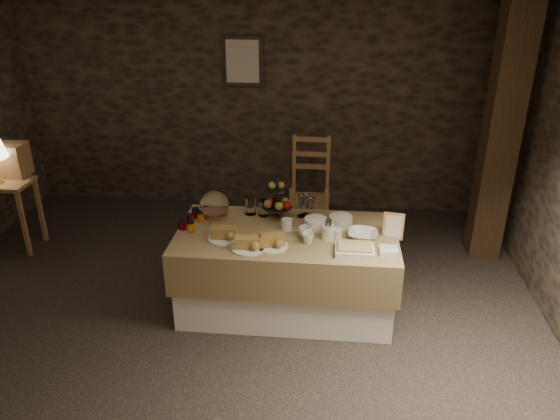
# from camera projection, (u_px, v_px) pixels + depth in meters

# --- Properties ---
(ground_plane) EXTENTS (5.50, 5.00, 0.01)m
(ground_plane) POSITION_uv_depth(u_px,v_px,m) (220.00, 323.00, 4.59)
(ground_plane) COLOR black
(ground_plane) RESTS_ON ground
(room_shell) EXTENTS (5.52, 5.02, 2.60)m
(room_shell) POSITION_uv_depth(u_px,v_px,m) (210.00, 146.00, 3.94)
(room_shell) COLOR black
(room_shell) RESTS_ON ground
(buffet_table) EXTENTS (1.83, 0.97, 0.72)m
(buffet_table) POSITION_uv_depth(u_px,v_px,m) (286.00, 265.00, 4.65)
(buffet_table) COLOR white
(buffet_table) RESTS_ON ground_plane
(wine_rack) EXTENTS (0.42, 0.26, 0.34)m
(wine_rack) POSITION_uv_depth(u_px,v_px,m) (6.00, 159.00, 5.60)
(wine_rack) COLOR olive
(wine_rack) RESTS_ON console_table
(chair) EXTENTS (0.46, 0.44, 0.76)m
(chair) POSITION_uv_depth(u_px,v_px,m) (310.00, 184.00, 6.27)
(chair) COLOR olive
(chair) RESTS_ON ground_plane
(timber_column) EXTENTS (0.30, 0.30, 2.60)m
(timber_column) POSITION_uv_depth(u_px,v_px,m) (501.00, 132.00, 5.17)
(timber_column) COLOR black
(timber_column) RESTS_ON ground_plane
(framed_picture) EXTENTS (0.45, 0.04, 0.55)m
(framed_picture) POSITION_uv_depth(u_px,v_px,m) (243.00, 61.00, 6.10)
(framed_picture) COLOR #2D2317
(framed_picture) RESTS_ON room_shell
(plate_stack_a) EXTENTS (0.19, 0.19, 0.10)m
(plate_stack_a) POSITION_uv_depth(u_px,v_px,m) (316.00, 224.00, 4.56)
(plate_stack_a) COLOR silver
(plate_stack_a) RESTS_ON buffet_table
(plate_stack_b) EXTENTS (0.20, 0.20, 0.08)m
(plate_stack_b) POSITION_uv_depth(u_px,v_px,m) (341.00, 221.00, 4.63)
(plate_stack_b) COLOR silver
(plate_stack_b) RESTS_ON buffet_table
(cutlery_holder) EXTENTS (0.10, 0.10, 0.12)m
(cutlery_holder) POSITION_uv_depth(u_px,v_px,m) (328.00, 232.00, 4.40)
(cutlery_holder) COLOR silver
(cutlery_holder) RESTS_ON buffet_table
(cup_a) EXTENTS (0.12, 0.12, 0.09)m
(cup_a) POSITION_uv_depth(u_px,v_px,m) (305.00, 232.00, 4.44)
(cup_a) COLOR silver
(cup_a) RESTS_ON buffet_table
(cup_b) EXTENTS (0.12, 0.12, 0.09)m
(cup_b) POSITION_uv_depth(u_px,v_px,m) (308.00, 238.00, 4.34)
(cup_b) COLOR silver
(cup_b) RESTS_ON buffet_table
(mug_c) EXTENTS (0.09, 0.09, 0.09)m
(mug_c) POSITION_uv_depth(u_px,v_px,m) (287.00, 224.00, 4.56)
(mug_c) COLOR silver
(mug_c) RESTS_ON buffet_table
(mug_d) EXTENTS (0.08, 0.08, 0.09)m
(mug_d) POSITION_uv_depth(u_px,v_px,m) (336.00, 234.00, 4.41)
(mug_d) COLOR silver
(mug_d) RESTS_ON buffet_table
(bowl) EXTENTS (0.27, 0.27, 0.06)m
(bowl) POSITION_uv_depth(u_px,v_px,m) (363.00, 235.00, 4.43)
(bowl) COLOR silver
(bowl) RESTS_ON buffet_table
(cake_dome) EXTENTS (0.26, 0.26, 0.26)m
(cake_dome) POSITION_uv_depth(u_px,v_px,m) (215.00, 207.00, 4.74)
(cake_dome) COLOR olive
(cake_dome) RESTS_ON buffet_table
(fruit_stand) EXTENTS (0.26, 0.26, 0.37)m
(fruit_stand) POSITION_uv_depth(u_px,v_px,m) (278.00, 202.00, 4.74)
(fruit_stand) COLOR black
(fruit_stand) RESTS_ON buffet_table
(bread_platter_left) EXTENTS (0.26, 0.26, 0.11)m
(bread_platter_left) POSITION_uv_depth(u_px,v_px,m) (224.00, 235.00, 4.41)
(bread_platter_left) COLOR silver
(bread_platter_left) RESTS_ON buffet_table
(bread_platter_center) EXTENTS (0.26, 0.26, 0.11)m
(bread_platter_center) POSITION_uv_depth(u_px,v_px,m) (248.00, 245.00, 4.25)
(bread_platter_center) COLOR silver
(bread_platter_center) RESTS_ON buffet_table
(bread_platter_right) EXTENTS (0.26, 0.26, 0.11)m
(bread_platter_right) POSITION_uv_depth(u_px,v_px,m) (271.00, 242.00, 4.29)
(bread_platter_right) COLOR silver
(bread_platter_right) RESTS_ON buffet_table
(jam_jars) EXTENTS (0.18, 0.32, 0.07)m
(jam_jars) POSITION_uv_depth(u_px,v_px,m) (192.00, 220.00, 4.65)
(jam_jars) COLOR #54050A
(jam_jars) RESTS_ON buffet_table
(tart_dish) EXTENTS (0.30, 0.22, 0.07)m
(tart_dish) POSITION_uv_depth(u_px,v_px,m) (355.00, 250.00, 4.20)
(tart_dish) COLOR silver
(tart_dish) RESTS_ON buffet_table
(square_dish) EXTENTS (0.14, 0.14, 0.04)m
(square_dish) POSITION_uv_depth(u_px,v_px,m) (389.00, 251.00, 4.20)
(square_dish) COLOR silver
(square_dish) RESTS_ON buffet_table
(menu_frame) EXTENTS (0.18, 0.10, 0.22)m
(menu_frame) POSITION_uv_depth(u_px,v_px,m) (393.00, 226.00, 4.44)
(menu_frame) COLOR olive
(menu_frame) RESTS_ON buffet_table
(storage_jar_a) EXTENTS (0.10, 0.10, 0.16)m
(storage_jar_a) POSITION_uv_depth(u_px,v_px,m) (250.00, 206.00, 4.83)
(storage_jar_a) COLOR white
(storage_jar_a) RESTS_ON buffet_table
(storage_jar_b) EXTENTS (0.09, 0.09, 0.14)m
(storage_jar_b) POSITION_uv_depth(u_px,v_px,m) (263.00, 208.00, 4.80)
(storage_jar_b) COLOR white
(storage_jar_b) RESTS_ON buffet_table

